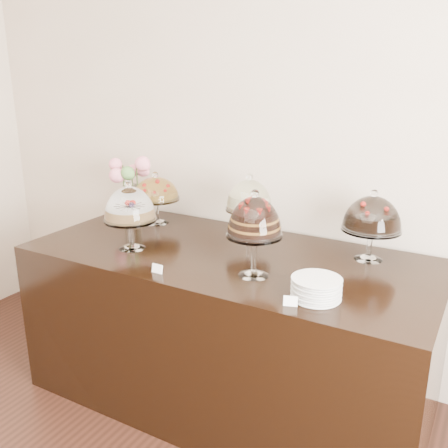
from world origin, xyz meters
The scene contains 11 objects.
wall_back centered at (0.00, 3.00, 1.50)m, with size 5.00×0.04×3.00m, color beige.
display_counter centered at (-0.22, 2.45, 0.45)m, with size 2.20×1.00×0.90m, color black.
cake_stand_sugar_sponge centered at (-0.73, 2.26, 1.14)m, with size 0.29×0.29×0.39m.
cake_stand_choco_layer centered at (0.03, 2.25, 1.18)m, with size 0.27×0.27×0.43m.
cake_stand_cheesecake centered at (-0.23, 2.71, 1.15)m, with size 0.27×0.27×0.39m.
cake_stand_dark_choco centered at (0.46, 2.74, 1.13)m, with size 0.31×0.31×0.37m.
cake_stand_fruit_tart centered at (-0.89, 2.71, 1.11)m, with size 0.30×0.30×0.34m.
flower_vase centered at (-1.15, 2.78, 1.14)m, with size 0.31×0.25×0.41m.
plate_stack centered at (0.38, 2.15, 0.95)m, with size 0.21×0.21×0.09m.
price_card_left centered at (-0.39, 2.04, 0.92)m, with size 0.06×0.01×0.04m, color white.
price_card_right centered at (0.31, 2.03, 0.92)m, with size 0.06×0.01×0.04m, color white.
Camera 1 is at (1.00, 0.24, 1.86)m, focal length 40.00 mm.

